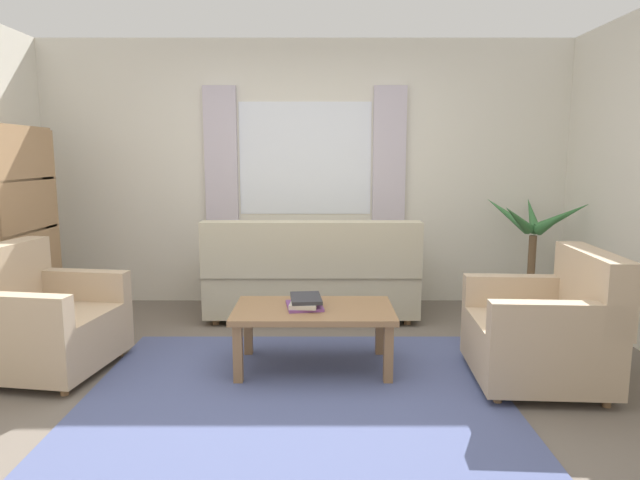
% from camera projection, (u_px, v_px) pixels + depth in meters
% --- Properties ---
extents(ground_plane, '(6.24, 6.24, 0.00)m').
position_uv_depth(ground_plane, '(296.00, 391.00, 3.51)').
color(ground_plane, '#6B6056').
extents(wall_back, '(5.32, 0.12, 2.60)m').
position_uv_depth(wall_back, '(304.00, 174.00, 5.54)').
color(wall_back, silver).
rests_on(wall_back, ground_plane).
extents(window_with_curtains, '(1.98, 0.07, 1.40)m').
position_uv_depth(window_with_curtains, '(304.00, 159.00, 5.44)').
color(window_with_curtains, white).
extents(area_rug, '(2.61, 2.04, 0.01)m').
position_uv_depth(area_rug, '(296.00, 390.00, 3.50)').
color(area_rug, '#4C5684').
rests_on(area_rug, ground_plane).
extents(couch, '(1.90, 0.82, 0.92)m').
position_uv_depth(couch, '(311.00, 278.00, 5.06)').
color(couch, '#BCB293').
rests_on(couch, ground_plane).
extents(armchair_left, '(0.94, 0.95, 0.88)m').
position_uv_depth(armchair_left, '(38.00, 321.00, 3.77)').
color(armchair_left, tan).
rests_on(armchair_left, ground_plane).
extents(armchair_right, '(0.87, 0.89, 0.88)m').
position_uv_depth(armchair_right, '(545.00, 330.00, 3.58)').
color(armchair_right, tan).
rests_on(armchair_right, ground_plane).
extents(coffee_table, '(1.10, 0.64, 0.44)m').
position_uv_depth(coffee_table, '(313.00, 316.00, 3.81)').
color(coffee_table, olive).
rests_on(coffee_table, ground_plane).
extents(book_stack_on_table, '(0.28, 0.32, 0.07)m').
position_uv_depth(book_stack_on_table, '(304.00, 302.00, 3.81)').
color(book_stack_on_table, '#7F478C').
rests_on(book_stack_on_table, coffee_table).
extents(potted_plant, '(0.94, 0.92, 1.12)m').
position_uv_depth(potted_plant, '(530.00, 271.00, 5.15)').
color(potted_plant, '#B7B2A8').
rests_on(potted_plant, ground_plane).
extents(bookshelf, '(0.30, 0.94, 1.72)m').
position_uv_depth(bookshelf, '(17.00, 228.00, 4.54)').
color(bookshelf, '#A87F56').
rests_on(bookshelf, ground_plane).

